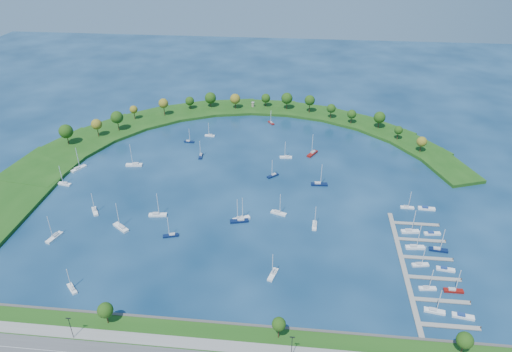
# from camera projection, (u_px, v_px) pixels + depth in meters

# --- Properties ---
(ground) EXTENTS (700.00, 700.00, 0.00)m
(ground) POSITION_uv_depth(u_px,v_px,m) (246.00, 186.00, 263.19)
(ground) COLOR #072240
(ground) RESTS_ON ground
(breakwater) EXTENTS (286.74, 247.64, 2.00)m
(breakwater) POSITION_uv_depth(u_px,v_px,m) (187.00, 143.00, 308.66)
(breakwater) COLOR #194913
(breakwater) RESTS_ON ground
(breakwater_trees) EXTENTS (238.78, 89.33, 14.50)m
(breakwater_trees) POSITION_uv_depth(u_px,v_px,m) (231.00, 110.00, 334.41)
(breakwater_trees) COLOR #382314
(breakwater_trees) RESTS_ON breakwater
(harbor_tower) EXTENTS (2.60, 2.60, 3.83)m
(harbor_tower) POSITION_uv_depth(u_px,v_px,m) (253.00, 104.00, 361.97)
(harbor_tower) COLOR gray
(harbor_tower) RESTS_ON breakwater
(dock_system) EXTENTS (24.28, 82.00, 1.60)m
(dock_system) POSITION_uv_depth(u_px,v_px,m) (420.00, 267.00, 203.01)
(dock_system) COLOR gray
(dock_system) RESTS_ON ground
(moored_boat_0) EXTENTS (7.11, 2.56, 10.24)m
(moored_boat_0) POSITION_uv_depth(u_px,v_px,m) (189.00, 141.00, 311.94)
(moored_boat_0) COLOR #0A183F
(moored_boat_0) RESTS_ON ground
(moored_boat_1) EXTENTS (9.67, 8.11, 14.61)m
(moored_boat_1) POSITION_uv_depth(u_px,v_px,m) (121.00, 227.00, 227.52)
(moored_boat_1) COLOR white
(moored_boat_1) RESTS_ON ground
(moored_boat_2) EXTENTS (5.45, 6.59, 9.91)m
(moored_boat_2) POSITION_uv_depth(u_px,v_px,m) (271.00, 122.00, 339.30)
(moored_boat_2) COLOR maroon
(moored_boat_2) RESTS_ON ground
(moored_boat_3) EXTENTS (7.88, 4.20, 11.16)m
(moored_boat_3) POSITION_uv_depth(u_px,v_px,m) (171.00, 235.00, 222.25)
(moored_boat_3) COLOR #0A183F
(moored_boat_3) RESTS_ON ground
(moored_boat_4) EXTENTS (10.28, 3.84, 14.77)m
(moored_boat_4) POSITION_uv_depth(u_px,v_px,m) (134.00, 164.00, 283.30)
(moored_boat_4) COLOR white
(moored_boat_4) RESTS_ON ground
(moored_boat_5) EXTENTS (6.61, 6.66, 10.77)m
(moored_boat_5) POSITION_uv_depth(u_px,v_px,m) (72.00, 288.00, 191.07)
(moored_boat_5) COLOR white
(moored_boat_5) RESTS_ON ground
(moored_boat_6) EXTENTS (7.10, 10.01, 14.52)m
(moored_boat_6) POSITION_uv_depth(u_px,v_px,m) (79.00, 168.00, 279.19)
(moored_boat_6) COLOR white
(moored_boat_6) RESTS_ON ground
(moored_boat_7) EXTENTS (7.06, 6.80, 11.26)m
(moored_boat_7) POSITION_uv_depth(u_px,v_px,m) (273.00, 175.00, 272.10)
(moored_boat_7) COLOR #0A183F
(moored_boat_7) RESTS_ON ground
(moored_boat_8) EXTENTS (8.63, 3.79, 12.27)m
(moored_boat_8) POSITION_uv_depth(u_px,v_px,m) (64.00, 183.00, 263.85)
(moored_boat_8) COLOR white
(moored_boat_8) RESTS_ON ground
(moored_boat_9) EXTENTS (7.02, 2.34, 10.17)m
(moored_boat_9) POSITION_uv_depth(u_px,v_px,m) (210.00, 135.00, 320.23)
(moored_boat_9) COLOR white
(moored_boat_9) RESTS_ON ground
(moored_boat_10) EXTENTS (2.57, 7.85, 11.39)m
(moored_boat_10) POSITION_uv_depth(u_px,v_px,m) (315.00, 225.00, 229.16)
(moored_boat_10) COLOR white
(moored_boat_10) RESTS_ON ground
(moored_boat_11) EXTENTS (9.04, 6.23, 13.05)m
(moored_boat_11) POSITION_uv_depth(u_px,v_px,m) (241.00, 218.00, 234.25)
(moored_boat_11) COLOR white
(moored_boat_11) RESTS_ON ground
(moored_boat_12) EXTENTS (5.21, 9.58, 13.57)m
(moored_boat_12) POSITION_uv_depth(u_px,v_px,m) (54.00, 237.00, 220.86)
(moored_boat_12) COLOR white
(moored_boat_12) RESTS_ON ground
(moored_boat_13) EXTENTS (6.27, 8.22, 12.10)m
(moored_boat_13) POSITION_uv_depth(u_px,v_px,m) (95.00, 211.00, 240.00)
(moored_boat_13) COLOR white
(moored_boat_13) RESTS_ON ground
(moored_boat_14) EXTENTS (7.39, 10.12, 14.75)m
(moored_boat_14) POSITION_uv_depth(u_px,v_px,m) (312.00, 153.00, 296.29)
(moored_boat_14) COLOR maroon
(moored_boat_14) RESTS_ON ground
(moored_boat_15) EXTENTS (7.92, 2.83, 11.42)m
(moored_boat_15) POSITION_uv_depth(u_px,v_px,m) (286.00, 157.00, 292.36)
(moored_boat_15) COLOR white
(moored_boat_15) RESTS_ON ground
(moored_boat_16) EXTENTS (9.49, 3.72, 13.58)m
(moored_boat_16) POSITION_uv_depth(u_px,v_px,m) (158.00, 214.00, 237.09)
(moored_boat_16) COLOR white
(moored_boat_16) RESTS_ON ground
(moored_boat_17) EXTENTS (8.67, 5.00, 12.30)m
(moored_boat_17) POSITION_uv_depth(u_px,v_px,m) (279.00, 212.00, 238.57)
(moored_boat_17) COLOR white
(moored_boat_17) RESTS_ON ground
(moored_boat_18) EXTENTS (9.63, 4.71, 13.64)m
(moored_boat_18) POSITION_uv_depth(u_px,v_px,m) (239.00, 220.00, 232.50)
(moored_boat_18) COLOR #0A183F
(moored_boat_18) RESTS_ON ground
(moored_boat_19) EXTENTS (4.55, 8.59, 12.15)m
(moored_boat_19) POSITION_uv_depth(u_px,v_px,m) (273.00, 274.00, 198.51)
(moored_boat_19) COLOR white
(moored_boat_19) RESTS_ON ground
(moored_boat_20) EXTENTS (9.57, 3.17, 13.87)m
(moored_boat_20) POSITION_uv_depth(u_px,v_px,m) (319.00, 184.00, 263.45)
(moored_boat_20) COLOR #0A183F
(moored_boat_20) RESTS_ON ground
(moored_boat_21) EXTENTS (2.83, 7.95, 11.46)m
(moored_boat_21) POSITION_uv_depth(u_px,v_px,m) (201.00, 155.00, 293.75)
(moored_boat_21) COLOR #0A183F
(moored_boat_21) RESTS_ON ground
(docked_boat_0) EXTENTS (8.29, 3.49, 11.81)m
(docked_boat_0) POSITION_uv_depth(u_px,v_px,m) (434.00, 310.00, 180.44)
(docked_boat_0) COLOR white
(docked_boat_0) RESTS_ON ground
(docked_boat_1) EXTENTS (8.55, 3.54, 1.69)m
(docked_boat_1) POSITION_uv_depth(u_px,v_px,m) (463.00, 316.00, 178.28)
(docked_boat_1) COLOR white
(docked_boat_1) RESTS_ON ground
(docked_boat_2) EXTENTS (7.37, 2.66, 10.61)m
(docked_boat_2) POSITION_uv_depth(u_px,v_px,m) (427.00, 288.00, 191.28)
(docked_boat_2) COLOR white
(docked_boat_2) RESTS_ON ground
(docked_boat_3) EXTENTS (7.97, 2.28, 11.69)m
(docked_boat_3) POSITION_uv_depth(u_px,v_px,m) (454.00, 290.00, 190.11)
(docked_boat_3) COLOR maroon
(docked_boat_3) RESTS_ON ground
(docked_boat_4) EXTENTS (7.78, 3.35, 11.07)m
(docked_boat_4) POSITION_uv_depth(u_px,v_px,m) (420.00, 264.00, 203.97)
(docked_boat_4) COLOR white
(docked_boat_4) RESTS_ON ground
(docked_boat_5) EXTENTS (8.10, 3.28, 1.61)m
(docked_boat_5) POSITION_uv_depth(u_px,v_px,m) (445.00, 269.00, 201.57)
(docked_boat_5) COLOR white
(docked_boat_5) RESTS_ON ground
(docked_boat_6) EXTENTS (9.07, 3.27, 13.07)m
(docked_boat_6) POSITION_uv_depth(u_px,v_px,m) (415.00, 247.00, 214.37)
(docked_boat_6) COLOR white
(docked_boat_6) RESTS_ON ground
(docked_boat_7) EXTENTS (8.68, 3.29, 12.45)m
(docked_boat_7) POSITION_uv_depth(u_px,v_px,m) (438.00, 249.00, 212.82)
(docked_boat_7) COLOR #0A183F
(docked_boat_7) RESTS_ON ground
(docked_boat_8) EXTENTS (9.09, 3.56, 13.00)m
(docked_boat_8) POSITION_uv_depth(u_px,v_px,m) (410.00, 231.00, 224.92)
(docked_boat_8) COLOR white
(docked_boat_8) RESTS_ON ground
(docked_boat_9) EXTENTS (8.16, 3.16, 1.62)m
(docked_boat_9) POSITION_uv_depth(u_px,v_px,m) (432.00, 233.00, 223.75)
(docked_boat_9) COLOR white
(docked_boat_9) RESTS_ON ground
(docked_boat_10) EXTENTS (7.11, 2.12, 10.39)m
(docked_boat_10) POSITION_uv_depth(u_px,v_px,m) (407.00, 207.00, 243.21)
(docked_boat_10) COLOR white
(docked_boat_10) RESTS_ON ground
(docked_boat_11) EXTENTS (8.88, 2.86, 1.79)m
(docked_boat_11) POSITION_uv_depth(u_px,v_px,m) (426.00, 208.00, 242.31)
(docked_boat_11) COLOR white
(docked_boat_11) RESTS_ON ground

